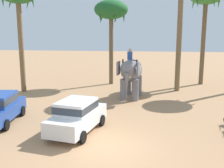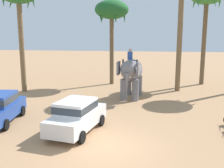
# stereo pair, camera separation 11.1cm
# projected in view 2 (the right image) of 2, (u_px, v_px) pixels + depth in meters

# --- Properties ---
(ground_plane) EXTENTS (120.00, 120.00, 0.00)m
(ground_plane) POSITION_uv_depth(u_px,v_px,m) (107.00, 148.00, 11.95)
(ground_plane) COLOR tan
(car_sedan_foreground) EXTENTS (2.45, 4.35, 1.70)m
(car_sedan_foreground) POSITION_uv_depth(u_px,v_px,m) (77.00, 115.00, 13.73)
(car_sedan_foreground) COLOR white
(car_sedan_foreground) RESTS_ON ground
(elephant_with_mahout) EXTENTS (1.92, 3.95, 3.88)m
(elephant_with_mahout) POSITION_uv_depth(u_px,v_px,m) (131.00, 73.00, 20.59)
(elephant_with_mahout) COLOR slate
(elephant_with_mahout) RESTS_ON ground
(palm_tree_near_hut) EXTENTS (3.20, 3.20, 8.03)m
(palm_tree_near_hut) POSITION_uv_depth(u_px,v_px,m) (112.00, 12.00, 25.43)
(palm_tree_near_hut) COLOR brown
(palm_tree_near_hut) RESTS_ON ground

